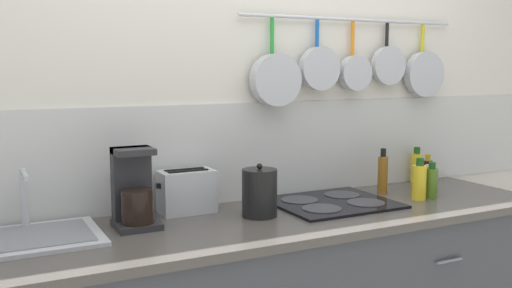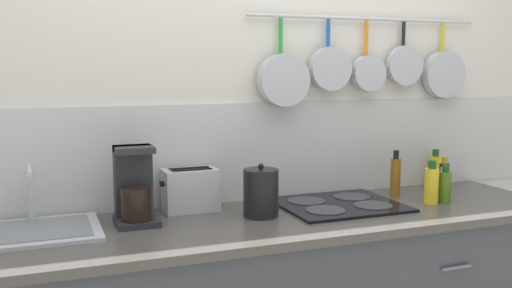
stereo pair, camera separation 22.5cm
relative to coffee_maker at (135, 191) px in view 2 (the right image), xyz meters
name	(u,v)px [view 2 (the right image)]	position (x,y,z in m)	size (l,w,h in m)	color
wall_back	(254,120)	(0.59, 0.23, 0.24)	(7.20, 0.15, 2.60)	silver
countertop	(285,221)	(0.59, -0.13, -0.14)	(2.50, 0.65, 0.03)	#4C4742
sink_basin	(32,229)	(-0.38, -0.01, -0.11)	(0.49, 0.39, 0.24)	#B7BABF
coffee_maker	(135,191)	(0.00, 0.00, 0.00)	(0.16, 0.18, 0.31)	#262628
toaster	(191,190)	(0.25, 0.11, -0.04)	(0.25, 0.14, 0.18)	#B7BABF
kettle	(261,193)	(0.50, -0.09, -0.03)	(0.15, 0.15, 0.22)	black
cooktop	(339,204)	(0.89, -0.05, -0.12)	(0.52, 0.45, 0.01)	black
bottle_olive_oil	(395,176)	(1.23, 0.02, -0.03)	(0.05, 0.05, 0.22)	#8C5919
bottle_cooking_wine	(431,185)	(1.30, -0.15, -0.04)	(0.06, 0.06, 0.19)	yellow
bottle_sesame_oil	(445,186)	(1.37, -0.16, -0.05)	(0.06, 0.06, 0.17)	#4C721E
bottle_dish_soap	(443,184)	(1.43, -0.07, -0.06)	(0.05, 0.05, 0.14)	#8C5919
bottle_hot_sauce	(444,177)	(1.50, 0.00, -0.05)	(0.05, 0.05, 0.18)	#33140F
bottle_vinegar	(435,170)	(1.56, 0.15, -0.04)	(0.06, 0.06, 0.19)	yellow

